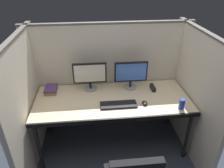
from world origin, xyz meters
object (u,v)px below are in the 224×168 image
monitor_left (90,75)px  keyboard_main (118,105)px  soda_can (182,104)px  book_stack (51,90)px  desk (113,102)px  red_stapler (153,88)px  computer_mouse (145,103)px  monitor_right (131,73)px

monitor_left → keyboard_main: 0.56m
soda_can → book_stack: bearing=161.0°
desk → monitor_left: bearing=134.2°
red_stapler → soda_can: 0.50m
soda_can → computer_mouse: bearing=162.7°
book_stack → soda_can: bearing=-19.0°
desk → computer_mouse: computer_mouse is taller
keyboard_main → computer_mouse: computer_mouse is taller
computer_mouse → book_stack: (-1.15, 0.41, 0.01)m
soda_can → book_stack: 1.63m
desk → keyboard_main: size_ratio=4.42×
computer_mouse → monitor_left: bearing=146.5°
red_stapler → computer_mouse: bearing=-119.9°
monitor_left → keyboard_main: size_ratio=1.00×
monitor_left → book_stack: 0.55m
desk → soda_can: (0.77, -0.27, 0.11)m
computer_mouse → book_stack: size_ratio=0.45×
keyboard_main → red_stapler: (0.50, 0.32, 0.02)m
computer_mouse → book_stack: 1.22m
monitor_right → computer_mouse: bearing=-75.8°
monitor_right → red_stapler: monitor_right is taller
monitor_left → monitor_right: bearing=-1.9°
monitor_left → computer_mouse: monitor_left is taller
monitor_left → computer_mouse: size_ratio=4.48×
desk → monitor_right: (0.27, 0.25, 0.27)m
computer_mouse → book_stack: bearing=160.4°
monitor_left → red_stapler: 0.84m
soda_can → book_stack: size_ratio=0.57×
desk → monitor_left: (-0.26, 0.27, 0.27)m
monitor_right → red_stapler: size_ratio=2.87×
monitor_left → red_stapler: (0.82, -0.10, -0.19)m
keyboard_main → soda_can: soda_can is taller
monitor_right → soda_can: 0.74m
monitor_right → book_stack: 1.06m
computer_mouse → red_stapler: size_ratio=0.64×
desk → monitor_right: bearing=43.6°
monitor_right → keyboard_main: bearing=-118.3°
desk → red_stapler: red_stapler is taller
computer_mouse → soda_can: (0.40, -0.12, 0.04)m
computer_mouse → keyboard_main: bearing=178.7°
soda_can → desk: bearing=160.5°
red_stapler → book_stack: book_stack is taller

